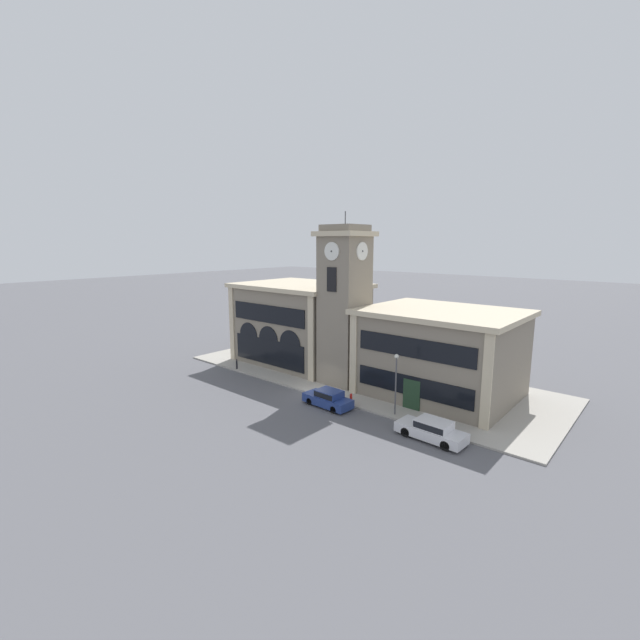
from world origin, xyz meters
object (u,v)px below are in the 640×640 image
Objects in this scene: parked_car_mid at (432,429)px; bollard at (237,364)px; street_lamp at (396,374)px; parked_car_near at (328,398)px; fire_hydrant at (351,399)px.

parked_car_mid is 23.45m from bollard.
street_lamp is at bearing 1.12° from bollard.
parked_car_near reaches higher than bollard.
parked_car_mid is 8.26m from fire_hydrant.
parked_car_near is 14.15m from bollard.
bollard is at bearing -1.60° from parked_car_mid.
parked_car_near is 1.98m from fire_hydrant.
street_lamp is at bearing 5.88° from fire_hydrant.
fire_hydrant is at bearing -174.12° from street_lamp.
bollard is (-14.06, 1.58, -0.08)m from parked_car_near.
fire_hydrant is at bearing -126.13° from parked_car_near.
parked_car_near is 6.20m from street_lamp.
bollard is 15.28m from fire_hydrant.
street_lamp is (5.23, 1.96, 2.68)m from parked_car_near.
parked_car_mid is at bearing -25.49° from street_lamp.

